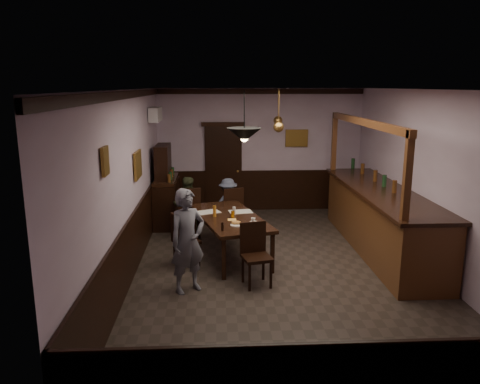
{
  "coord_description": "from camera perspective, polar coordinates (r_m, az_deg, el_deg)",
  "views": [
    {
      "loc": [
        -1.1,
        -7.4,
        3.07
      ],
      "look_at": [
        -0.65,
        0.96,
        1.15
      ],
      "focal_mm": 35.0,
      "sensor_mm": 36.0,
      "label": 1
    }
  ],
  "objects": [
    {
      "name": "room",
      "position": [
        7.64,
        5.26,
        1.0
      ],
      "size": [
        5.01,
        8.01,
        3.01
      ],
      "color": "#2D2621",
      "rests_on": "ground"
    },
    {
      "name": "napkin",
      "position": [
        8.26,
        -0.98,
        -3.39
      ],
      "size": [
        0.18,
        0.18,
        0.0
      ],
      "primitive_type": "cube",
      "rotation": [
        0.0,
        0.0,
        0.27
      ],
      "color": "#FFBE5D",
      "rests_on": "dining_table"
    },
    {
      "name": "chair_side",
      "position": [
        8.14,
        -7.06,
        -5.54
      ],
      "size": [
        0.54,
        0.54,
        0.92
      ],
      "rotation": [
        0.0,
        0.0,
        2.05
      ],
      "color": "black",
      "rests_on": "ground"
    },
    {
      "name": "picture_left_large",
      "position": [
        8.42,
        -12.35,
        3.26
      ],
      "size": [
        0.04,
        0.62,
        0.48
      ],
      "color": "olive",
      "rests_on": "ground"
    },
    {
      "name": "pendant_iron",
      "position": [
        7.44,
        0.52,
        6.99
      ],
      "size": [
        0.56,
        0.56,
        0.81
      ],
      "color": "black",
      "rests_on": "ground"
    },
    {
      "name": "picture_back",
      "position": [
        11.6,
        6.92,
        6.54
      ],
      "size": [
        0.55,
        0.04,
        0.42
      ],
      "color": "olive",
      "rests_on": "ground"
    },
    {
      "name": "newspaper_right",
      "position": [
        8.76,
        0.08,
        -2.41
      ],
      "size": [
        0.46,
        0.37,
        0.01
      ],
      "primitive_type": "cube",
      "rotation": [
        0.0,
        0.0,
        0.17
      ],
      "color": "silver",
      "rests_on": "dining_table"
    },
    {
      "name": "door_back",
      "position": [
        11.53,
        -2.03,
        2.82
      ],
      "size": [
        0.9,
        0.06,
        2.1
      ],
      "primitive_type": "cube",
      "color": "black",
      "rests_on": "ground"
    },
    {
      "name": "person_seated_left",
      "position": [
        9.86,
        -6.48,
        -1.62
      ],
      "size": [
        0.61,
        0.49,
        1.22
      ],
      "primitive_type": "imported",
      "rotation": [
        0.0,
        0.0,
        3.19
      ],
      "color": "#3A4127",
      "rests_on": "ground"
    },
    {
      "name": "pastry_ring_b",
      "position": [
        7.97,
        -0.36,
        -3.74
      ],
      "size": [
        0.13,
        0.13,
        0.04
      ],
      "primitive_type": "torus",
      "color": "#C68C47",
      "rests_on": "pastry_plate"
    },
    {
      "name": "coffee_cup",
      "position": [
        8.07,
        1.62,
        -3.42
      ],
      "size": [
        0.1,
        0.1,
        0.07
      ],
      "primitive_type": "imported",
      "rotation": [
        0.0,
        0.0,
        0.27
      ],
      "color": "white",
      "rests_on": "saucer"
    },
    {
      "name": "pendant_brass_mid",
      "position": [
        8.9,
        4.73,
        7.9
      ],
      "size": [
        0.2,
        0.2,
        0.81
      ],
      "color": "#BF8C3F",
      "rests_on": "ground"
    },
    {
      "name": "newspaper_left",
      "position": [
        8.76,
        -3.89,
        -2.44
      ],
      "size": [
        0.51,
        0.44,
        0.01
      ],
      "primitive_type": "cube",
      "rotation": [
        0.0,
        0.0,
        0.41
      ],
      "color": "silver",
      "rests_on": "dining_table"
    },
    {
      "name": "pastry_ring_a",
      "position": [
        7.97,
        -0.59,
        -3.73
      ],
      "size": [
        0.13,
        0.13,
        0.04
      ],
      "primitive_type": "torus",
      "color": "#C68C47",
      "rests_on": "pastry_plate"
    },
    {
      "name": "sideboard",
      "position": [
        10.58,
        -9.02,
        -0.09
      ],
      "size": [
        0.48,
        1.36,
        1.79
      ],
      "color": "black",
      "rests_on": "ground"
    },
    {
      "name": "chair_near",
      "position": [
        7.36,
        1.85,
        -7.2
      ],
      "size": [
        0.51,
        0.51,
        0.98
      ],
      "rotation": [
        0.0,
        0.0,
        0.24
      ],
      "color": "black",
      "rests_on": "ground"
    },
    {
      "name": "bar_counter",
      "position": [
        9.2,
        16.71,
        -3.05
      ],
      "size": [
        1.03,
        4.42,
        2.48
      ],
      "color": "#502E15",
      "rests_on": "ground"
    },
    {
      "name": "chair_far_left",
      "position": [
        9.59,
        -6.19,
        -2.2
      ],
      "size": [
        0.51,
        0.51,
        1.06
      ],
      "rotation": [
        0.0,
        0.0,
        3.25
      ],
      "color": "black",
      "rests_on": "ground"
    },
    {
      "name": "soda_can",
      "position": [
        8.38,
        -0.88,
        -2.73
      ],
      "size": [
        0.07,
        0.07,
        0.12
      ],
      "primitive_type": "cylinder",
      "color": "orange",
      "rests_on": "dining_table"
    },
    {
      "name": "person_standing",
      "position": [
        7.06,
        -6.4,
        -5.94
      ],
      "size": [
        0.69,
        0.64,
        1.59
      ],
      "primitive_type": "imported",
      "rotation": [
        0.0,
        0.0,
        0.6
      ],
      "color": "slate",
      "rests_on": "ground"
    },
    {
      "name": "beer_glass",
      "position": [
        8.44,
        -3.12,
        -2.35
      ],
      "size": [
        0.06,
        0.06,
        0.2
      ],
      "primitive_type": "cylinder",
      "color": "#BF721E",
      "rests_on": "dining_table"
    },
    {
      "name": "pastry_plate",
      "position": [
        7.93,
        -0.39,
        -4.04
      ],
      "size": [
        0.22,
        0.22,
        0.01
      ],
      "primitive_type": "cylinder",
      "color": "white",
      "rests_on": "dining_table"
    },
    {
      "name": "picture_left_small",
      "position": [
        6.03,
        -16.12,
        3.64
      ],
      "size": [
        0.04,
        0.28,
        0.36
      ],
      "color": "olive",
      "rests_on": "ground"
    },
    {
      "name": "dining_table",
      "position": [
        8.5,
        -1.28,
        -3.37
      ],
      "size": [
        1.56,
        2.39,
        0.75
      ],
      "rotation": [
        0.0,
        0.0,
        0.27
      ],
      "color": "black",
      "rests_on": "ground"
    },
    {
      "name": "person_seated_right",
      "position": [
        10.09,
        -1.47,
        -1.47
      ],
      "size": [
        0.82,
        0.62,
        1.12
      ],
      "primitive_type": "imported",
      "rotation": [
        0.0,
        0.0,
        3.45
      ],
      "color": "#4E566F",
      "rests_on": "ground"
    },
    {
      "name": "chair_far_right",
      "position": [
        9.84,
        -0.98,
        -1.97
      ],
      "size": [
        0.53,
        0.53,
        0.99
      ],
      "rotation": [
        0.0,
        0.0,
        3.42
      ],
      "color": "black",
      "rests_on": "ground"
    },
    {
      "name": "pepper_mill",
      "position": [
        7.64,
        -2.15,
        -4.22
      ],
      "size": [
        0.04,
        0.04,
        0.14
      ],
      "primitive_type": "cylinder",
      "color": "black",
      "rests_on": "dining_table"
    },
    {
      "name": "ac_unit",
      "position": [
        10.4,
        -10.28,
        9.29
      ],
      "size": [
        0.2,
        0.85,
        0.3
      ],
      "color": "white",
      "rests_on": "ground"
    },
    {
      "name": "water_glass",
      "position": [
        8.55,
        -0.73,
        -2.3
      ],
      "size": [
        0.06,
        0.06,
        0.15
      ],
      "primitive_type": "cylinder",
      "color": "silver",
      "rests_on": "dining_table"
    },
    {
      "name": "pendant_brass_far",
      "position": [
        10.51,
        4.64,
        8.66
      ],
      "size": [
        0.2,
        0.2,
        0.81
      ],
      "color": "#BF8C3F",
      "rests_on": "ground"
    },
    {
      "name": "saucer",
      "position": [
        8.1,
        1.7,
        -3.68
      ],
      "size": [
        0.15,
        0.15,
        0.01
      ],
      "primitive_type": "cylinder",
      "color": "white",
      "rests_on": "dining_table"
    }
  ]
}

